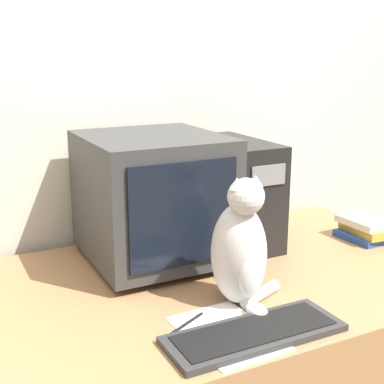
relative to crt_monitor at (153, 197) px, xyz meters
name	(u,v)px	position (x,y,z in m)	size (l,w,h in m)	color
wall_back	(157,110)	(0.16, 0.33, 0.26)	(7.00, 0.05, 2.50)	beige
desk	(224,378)	(0.16, -0.22, -0.61)	(1.58, 0.97, 0.77)	#9E7047
crt_monitor	(153,197)	(0.00, 0.00, 0.00)	(0.44, 0.48, 0.44)	#333333
computer_tower	(235,192)	(0.35, 0.04, -0.03)	(0.19, 0.42, 0.39)	black
keyboard	(254,333)	(0.03, -0.59, -0.22)	(0.47, 0.17, 0.02)	#2D2D2D
cat	(241,250)	(0.09, -0.41, -0.06)	(0.23, 0.22, 0.38)	silver
book_stack	(364,229)	(0.81, -0.17, -0.18)	(0.16, 0.21, 0.08)	#234793
pen	(186,324)	(-0.10, -0.46, -0.22)	(0.13, 0.07, 0.01)	black
paper_sheet	(227,333)	(-0.03, -0.55, -0.22)	(0.22, 0.30, 0.00)	white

